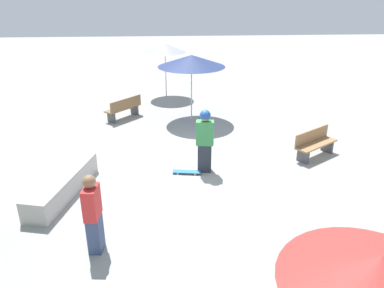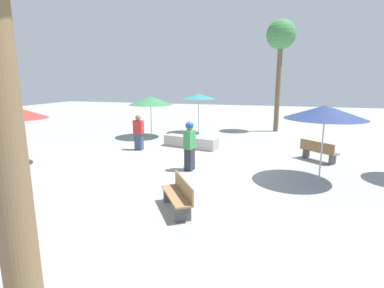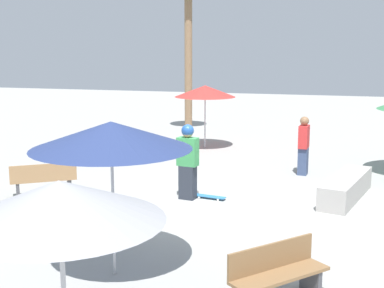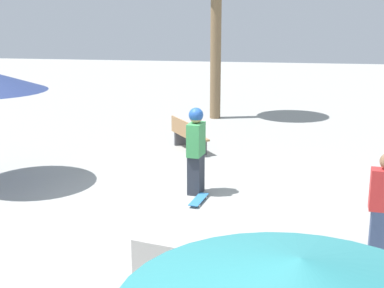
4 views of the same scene
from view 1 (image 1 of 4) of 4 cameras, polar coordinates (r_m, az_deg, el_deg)
ground_plane at (r=11.27m, az=-2.03°, el=-3.11°), size 60.00×60.00×0.00m
skater_main at (r=10.47m, az=1.97°, el=0.77°), size 0.34×0.53×1.85m
skateboard at (r=10.71m, az=-0.83°, el=-4.25°), size 0.32×0.82×0.07m
concrete_ledge at (r=10.14m, az=-19.09°, el=-5.89°), size 2.90×1.30×0.56m
bench_near at (r=12.22m, az=18.20°, el=0.04°), size 1.26×1.57×0.85m
bench_far at (r=15.22m, az=-10.33°, el=5.37°), size 1.49×1.39×0.85m
shade_umbrella_navy at (r=14.46m, az=-0.08°, el=12.56°), size 2.58×2.58×2.54m
shade_umbrella_grey at (r=17.74m, az=-4.13°, el=14.38°), size 2.00×2.00×2.48m
shade_umbrella_red at (r=4.80m, az=26.55°, el=-16.97°), size 2.21×2.21×2.30m
bystander_watching at (r=7.68m, az=-14.85°, el=-10.31°), size 0.49×0.30×1.71m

